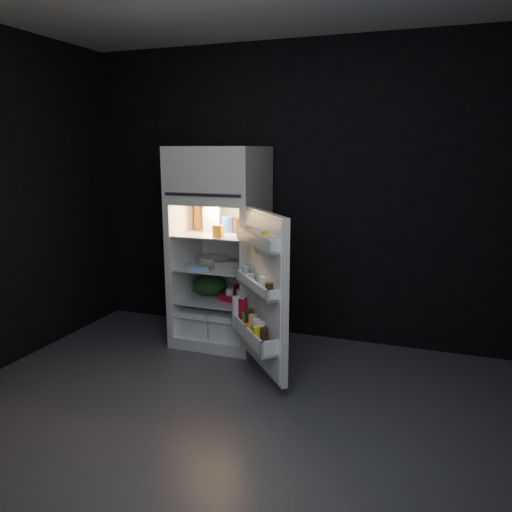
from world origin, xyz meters
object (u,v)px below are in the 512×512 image
at_px(fridge_door, 261,295).
at_px(milk_jug, 212,218).
at_px(refrigerator, 221,239).
at_px(yogurt_tray, 236,298).
at_px(egg_carton, 232,265).

bearing_deg(fridge_door, milk_jug, 136.63).
bearing_deg(refrigerator, yogurt_tray, -31.46).
bearing_deg(milk_jug, egg_carton, -43.10).
height_order(egg_carton, yogurt_tray, egg_carton).
bearing_deg(yogurt_tray, fridge_door, -35.16).
distance_m(refrigerator, milk_jug, 0.21).
relative_size(refrigerator, fridge_door, 1.46).
distance_m(milk_jug, egg_carton, 0.48).
height_order(milk_jug, egg_carton, milk_jug).
bearing_deg(refrigerator, fridge_door, -47.01).
distance_m(fridge_door, yogurt_tray, 0.73).
bearing_deg(yogurt_tray, refrigerator, 165.18).
height_order(refrigerator, yogurt_tray, refrigerator).
relative_size(milk_jug, egg_carton, 0.77).
bearing_deg(fridge_door, yogurt_tray, 128.20).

